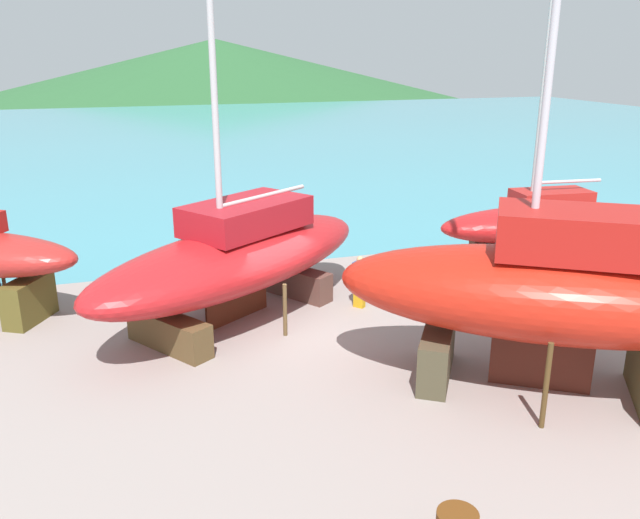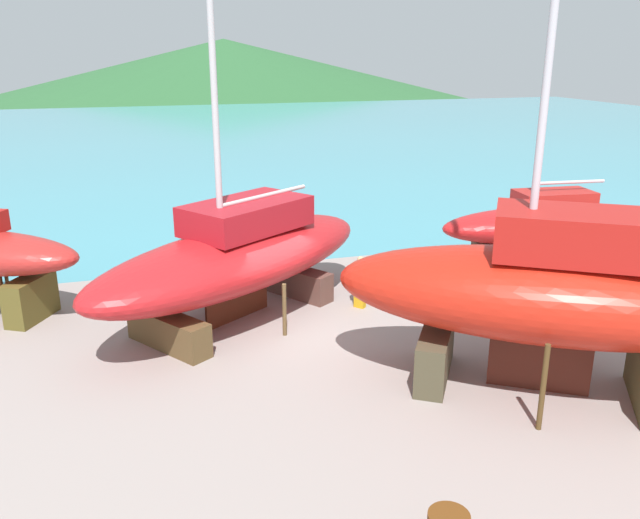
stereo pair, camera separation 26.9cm
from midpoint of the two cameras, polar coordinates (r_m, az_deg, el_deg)
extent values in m
plane|color=gray|center=(15.15, 1.67, -13.17)|extent=(43.48, 43.48, 0.00)
cube|color=teal|center=(61.09, -13.37, 10.12)|extent=(132.95, 74.64, 0.01)
cone|color=#295A2F|center=(140.30, -9.08, 14.54)|extent=(164.21, 164.21, 19.32)
cube|color=#473F2C|center=(16.62, 9.72, -7.99)|extent=(1.99, 2.56, 1.26)
cylinder|color=#4E361A|center=(14.87, 18.63, -10.41)|extent=(0.12, 0.12, 2.00)
cylinder|color=#4C2E1F|center=(18.10, 18.14, -5.16)|extent=(0.12, 0.12, 2.00)
ellipsoid|color=red|center=(15.93, 18.86, -2.89)|extent=(10.00, 8.01, 2.12)
cube|color=#481B12|center=(16.63, 18.23, -8.70)|extent=(2.02, 1.34, 1.48)
cube|color=#AD1914|center=(15.54, 21.20, 2.09)|extent=(4.02, 3.54, 1.06)
cylinder|color=silver|center=(15.55, 24.04, 3.17)|extent=(2.96, 1.96, 0.12)
cube|color=brown|center=(21.43, -24.39, -3.27)|extent=(1.48, 1.91, 1.33)
cylinder|color=brown|center=(23.30, -26.22, -1.30)|extent=(0.12, 0.12, 1.77)
cube|color=brown|center=(18.37, -13.45, -6.18)|extent=(2.16, 2.71, 0.95)
cube|color=brown|center=(21.67, -2.71, -1.92)|extent=(2.16, 2.71, 0.95)
cylinder|color=brown|center=(18.55, -3.49, -4.42)|extent=(0.12, 0.12, 1.56)
cylinder|color=brown|center=(21.16, -11.30, -1.88)|extent=(0.12, 0.12, 1.56)
ellipsoid|color=red|center=(19.43, -7.79, 0.03)|extent=(10.54, 8.74, 1.74)
cube|color=#542212|center=(19.93, -7.61, -4.01)|extent=(2.10, 1.47, 1.22)
cube|color=#AC1721|center=(19.45, -6.85, 3.80)|extent=(4.27, 3.84, 0.87)
cylinder|color=beige|center=(19.88, -5.31, 5.55)|extent=(3.07, 2.15, 0.13)
cube|color=#513428|center=(23.50, 14.10, -0.36)|extent=(0.86, 1.83, 1.33)
cube|color=#55311F|center=(25.26, 21.53, 0.19)|extent=(0.86, 1.83, 1.33)
cylinder|color=#493621|center=(23.28, 19.44, -0.48)|extent=(0.12, 0.12, 1.76)
cylinder|color=brown|center=(25.28, 16.66, 1.22)|extent=(0.12, 0.12, 1.76)
ellipsoid|color=red|center=(23.97, 18.25, 2.98)|extent=(7.42, 2.88, 1.23)
cube|color=#521719|center=(24.24, 18.01, 0.59)|extent=(1.74, 0.24, 0.86)
cube|color=#AD1E19|center=(23.96, 19.21, 5.01)|extent=(2.72, 1.57, 0.62)
cylinder|color=silver|center=(23.07, 18.78, 15.90)|extent=(0.16, 0.16, 9.61)
cylinder|color=silver|center=(24.12, 20.47, 6.40)|extent=(2.53, 0.35, 0.11)
cube|color=gold|center=(20.68, 3.09, -3.03)|extent=(0.37, 0.39, 0.87)
cube|color=#1C4C95|center=(20.42, 3.12, -1.10)|extent=(0.47, 0.49, 0.60)
sphere|color=tan|center=(20.29, 3.14, 0.00)|extent=(0.22, 0.22, 0.22)
cylinder|color=brown|center=(21.37, 9.85, -2.66)|extent=(0.77, 0.77, 0.81)
camera|label=1|loc=(0.13, -90.40, -0.13)|focal=36.68mm
camera|label=2|loc=(0.13, 89.60, 0.13)|focal=36.68mm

